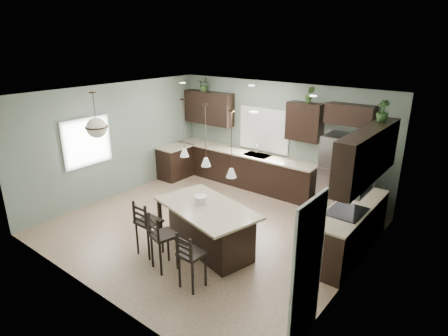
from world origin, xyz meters
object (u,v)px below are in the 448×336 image
at_px(kitchen_island, 207,229).
at_px(bar_stool_left, 149,227).
at_px(refrigerator, 343,177).
at_px(bar_stool_right, 192,260).
at_px(bar_stool_center, 164,241).
at_px(plant_back_left, 204,84).
at_px(serving_dish, 200,199).

bearing_deg(kitchen_island, bar_stool_left, -123.56).
xyz_separation_m(refrigerator, bar_stool_right, (-0.85, -3.98, -0.42)).
bearing_deg(kitchen_island, bar_stool_center, -90.22).
distance_m(bar_stool_center, plant_back_left, 5.34).
xyz_separation_m(bar_stool_center, bar_stool_right, (0.73, -0.08, -0.03)).
xyz_separation_m(kitchen_island, serving_dish, (-0.19, 0.05, 0.53)).
xyz_separation_m(bar_stool_center, plant_back_left, (-2.64, 4.16, 2.06)).
distance_m(refrigerator, plant_back_left, 4.55).
height_order(serving_dish, bar_stool_center, bar_stool_center).
bearing_deg(bar_stool_left, bar_stool_center, -14.65).
distance_m(serving_dish, bar_stool_right, 1.33).
xyz_separation_m(serving_dish, plant_back_left, (-2.66, 3.23, 1.60)).
bearing_deg(refrigerator, plant_back_left, 176.53).
distance_m(refrigerator, serving_dish, 3.36).
distance_m(kitchen_island, bar_stool_left, 1.07).
height_order(refrigerator, bar_stool_right, refrigerator).
bearing_deg(serving_dish, kitchen_island, -13.96).
distance_m(refrigerator, bar_stool_right, 4.10).
bearing_deg(bar_stool_right, serving_dish, 127.15).
relative_size(bar_stool_right, plant_back_left, 2.61).
height_order(refrigerator, plant_back_left, plant_back_left).
relative_size(refrigerator, kitchen_island, 0.95).
xyz_separation_m(bar_stool_left, plant_back_left, (-2.07, 4.00, 2.05)).
bearing_deg(plant_back_left, refrigerator, -3.47).
distance_m(bar_stool_left, bar_stool_right, 1.32).
bearing_deg(serving_dish, plant_back_left, 129.53).
bearing_deg(serving_dish, bar_stool_left, -127.61).
height_order(bar_stool_right, plant_back_left, plant_back_left).
distance_m(bar_stool_center, bar_stool_right, 0.74).
relative_size(kitchen_island, bar_stool_center, 1.84).
bearing_deg(bar_stool_right, bar_stool_left, 171.58).
bearing_deg(kitchen_island, refrigerator, 79.67).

